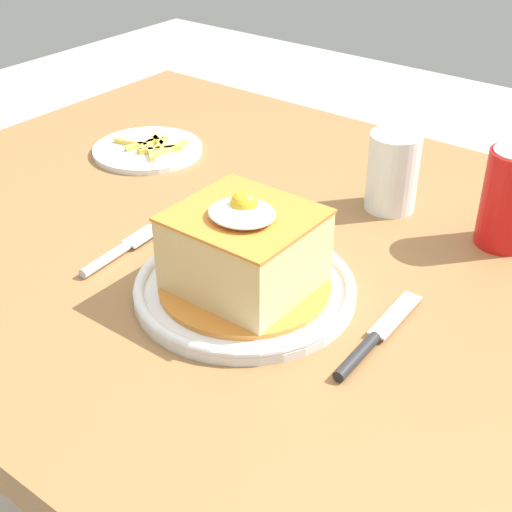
% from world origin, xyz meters
% --- Properties ---
extents(dining_table, '(1.11, 0.84, 0.76)m').
position_xyz_m(dining_table, '(0.00, 0.00, 0.64)').
color(dining_table, olive).
rests_on(dining_table, ground_plane).
extents(main_plate, '(0.25, 0.25, 0.02)m').
position_xyz_m(main_plate, '(0.06, -0.11, 0.77)').
color(main_plate, white).
rests_on(main_plate, dining_table).
extents(sandwich_meal, '(0.19, 0.19, 0.12)m').
position_xyz_m(sandwich_meal, '(0.06, -0.11, 0.82)').
color(sandwich_meal, orange).
rests_on(sandwich_meal, main_plate).
extents(fork, '(0.03, 0.14, 0.01)m').
position_xyz_m(fork, '(-0.11, -0.14, 0.77)').
color(fork, silver).
rests_on(fork, dining_table).
extents(knife, '(0.02, 0.17, 0.01)m').
position_xyz_m(knife, '(0.22, -0.10, 0.77)').
color(knife, '#262628').
rests_on(knife, dining_table).
extents(soda_can, '(0.07, 0.07, 0.12)m').
position_xyz_m(soda_can, '(0.25, 0.17, 0.82)').
color(soda_can, red).
rests_on(soda_can, dining_table).
extents(drinking_glass, '(0.07, 0.07, 0.10)m').
position_xyz_m(drinking_glass, '(0.09, 0.17, 0.81)').
color(drinking_glass, '#3F2314').
rests_on(drinking_glass, dining_table).
extents(side_plate_fries, '(0.17, 0.17, 0.02)m').
position_xyz_m(side_plate_fries, '(-0.29, 0.10, 0.77)').
color(side_plate_fries, white).
rests_on(side_plate_fries, dining_table).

